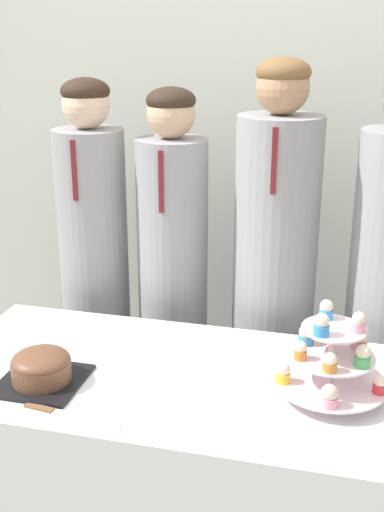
# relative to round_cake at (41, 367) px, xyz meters

# --- Properties ---
(wall_back) EXTENTS (9.00, 0.06, 2.70)m
(wall_back) POSITION_rel_round_cake_xyz_m (0.39, 1.26, 0.53)
(wall_back) COLOR silver
(wall_back) RESTS_ON ground_plane
(table) EXTENTS (1.51, 0.71, 0.78)m
(table) POSITION_rel_round_cake_xyz_m (0.39, 0.14, -0.44)
(table) COLOR white
(table) RESTS_ON ground_plane
(round_cake) EXTENTS (0.24, 0.24, 0.10)m
(round_cake) POSITION_rel_round_cake_xyz_m (0.00, 0.00, 0.00)
(round_cake) COLOR black
(round_cake) RESTS_ON table
(cake_knife) EXTENTS (0.29, 0.05, 0.01)m
(cake_knife) POSITION_rel_round_cake_xyz_m (0.11, -0.14, -0.05)
(cake_knife) COLOR silver
(cake_knife) RESTS_ON table
(cupcake_stand) EXTENTS (0.32, 0.32, 0.27)m
(cupcake_stand) POSITION_rel_round_cake_xyz_m (0.82, 0.14, 0.07)
(cupcake_stand) COLOR silver
(cupcake_stand) RESTS_ON table
(student_0) EXTENTS (0.27, 0.28, 1.59)m
(student_0) POSITION_rel_round_cake_xyz_m (-0.14, 0.74, -0.06)
(student_0) COLOR #939399
(student_0) RESTS_ON ground_plane
(student_1) EXTENTS (0.27, 0.27, 1.57)m
(student_1) POSITION_rel_round_cake_xyz_m (0.19, 0.74, -0.07)
(student_1) COLOR #939399
(student_1) RESTS_ON ground_plane
(student_2) EXTENTS (0.31, 0.31, 1.67)m
(student_2) POSITION_rel_round_cake_xyz_m (0.58, 0.74, -0.03)
(student_2) COLOR #939399
(student_2) RESTS_ON ground_plane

